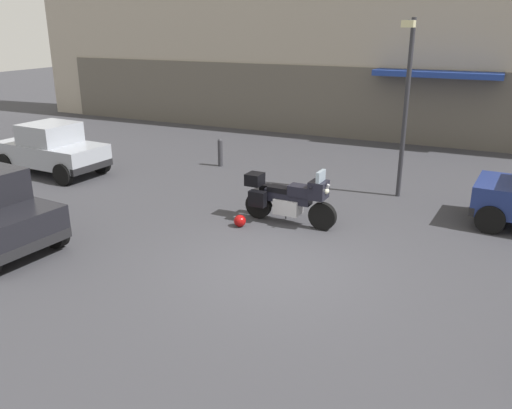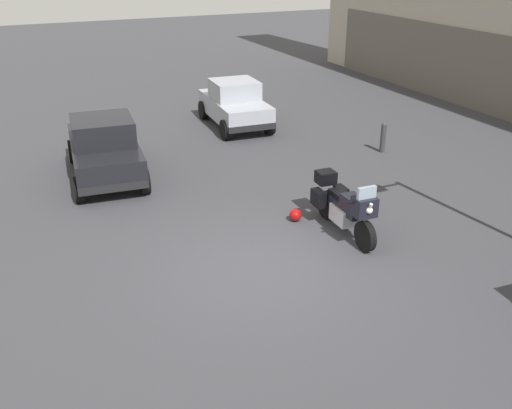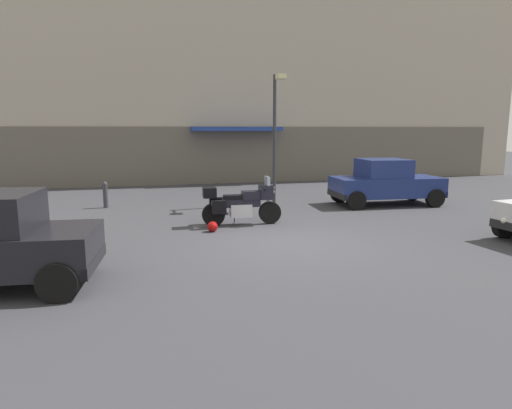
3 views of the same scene
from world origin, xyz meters
name	(u,v)px [view 2 (image 2 of 3)]	position (x,y,z in m)	size (l,w,h in m)	color
ground_plane	(259,270)	(0.00, 0.00, 0.00)	(80.00, 80.00, 0.00)	#38383D
motorcycle	(345,206)	(-0.65, 2.30, 0.62)	(2.26, 0.78, 1.36)	black
helmet	(296,215)	(-1.56, 1.63, 0.14)	(0.28, 0.28, 0.28)	#990C0C
car_compact_side	(235,104)	(-8.80, 3.20, 0.77)	(3.55, 1.90, 1.56)	#9EA3AD
car_wagon_end	(104,148)	(-5.97, -1.67, 0.81)	(3.98, 2.11, 1.64)	black
bollard_curbside	(383,136)	(-4.57, 6.17, 0.48)	(0.16, 0.16, 0.91)	#333338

